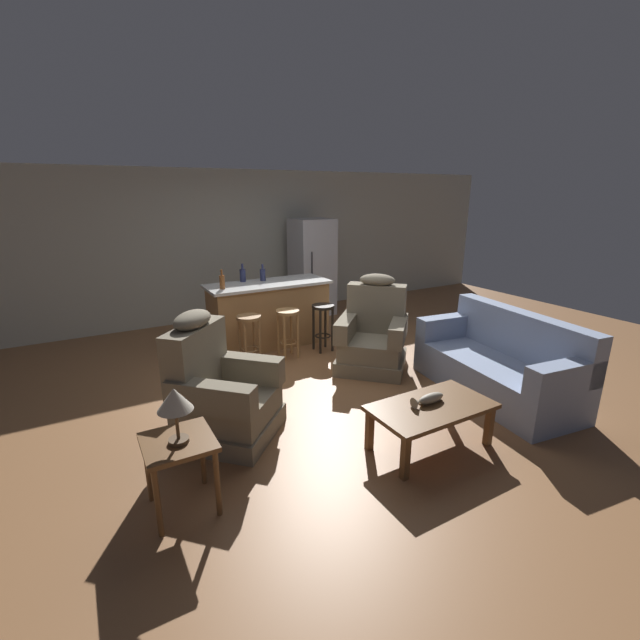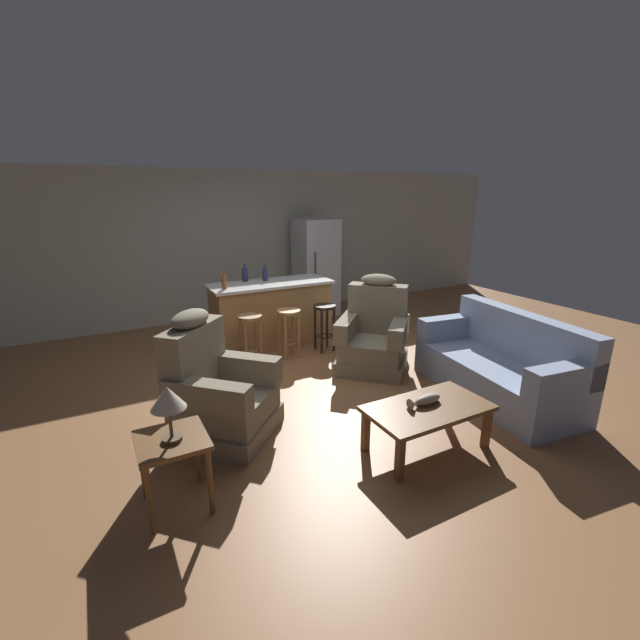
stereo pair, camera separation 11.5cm
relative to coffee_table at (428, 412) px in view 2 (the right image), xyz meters
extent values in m
plane|color=brown|center=(-0.16, 1.90, -0.36)|extent=(12.00, 12.00, 0.00)
cube|color=#B2B2A3|center=(-0.16, 5.02, 0.94)|extent=(12.00, 0.05, 2.60)
cube|color=brown|center=(0.00, 0.00, 0.04)|extent=(1.10, 0.60, 0.04)
cube|color=brown|center=(-0.49, -0.24, -0.17)|extent=(0.06, 0.06, 0.38)
cube|color=brown|center=(0.49, -0.24, -0.17)|extent=(0.06, 0.06, 0.38)
cube|color=brown|center=(-0.49, 0.24, -0.17)|extent=(0.06, 0.06, 0.38)
cube|color=brown|center=(0.49, 0.24, -0.17)|extent=(0.06, 0.06, 0.38)
cube|color=#4C3823|center=(0.02, 0.04, 0.06)|extent=(0.22, 0.07, 0.01)
ellipsoid|color=#9E937F|center=(0.02, 0.04, 0.10)|extent=(0.28, 0.09, 0.09)
cone|color=#9E937F|center=(-0.15, 0.04, 0.10)|extent=(0.06, 0.10, 0.10)
cube|color=#8493B2|center=(1.38, 0.44, -0.26)|extent=(1.08, 1.99, 0.20)
cube|color=#8493B2|center=(1.38, 0.44, -0.05)|extent=(1.08, 1.99, 0.22)
cube|color=#8493B2|center=(1.70, 0.40, 0.32)|extent=(0.44, 1.91, 0.52)
cube|color=#8493B2|center=(1.27, -0.40, 0.20)|extent=(0.86, 0.31, 0.28)
cube|color=#8493B2|center=(1.49, 1.28, 0.20)|extent=(0.86, 0.31, 0.28)
cube|color=#756B56|center=(-1.50, 1.09, -0.27)|extent=(1.19, 1.19, 0.18)
cube|color=#756B56|center=(-1.50, 1.09, -0.06)|extent=(1.10, 1.10, 0.24)
cube|color=#756B56|center=(-1.71, 1.30, 0.38)|extent=(0.70, 0.70, 0.64)
ellipsoid|color=#756B56|center=(-1.71, 1.30, 0.76)|extent=(0.51, 0.51, 0.16)
cube|color=#756B56|center=(-1.25, 1.31, 0.19)|extent=(0.69, 0.69, 0.26)
cube|color=#756B56|center=(-1.72, 0.84, 0.19)|extent=(0.69, 0.69, 0.26)
cube|color=#756B56|center=(0.62, 1.73, -0.27)|extent=(1.19, 1.19, 0.18)
cube|color=#756B56|center=(0.62, 1.73, -0.06)|extent=(1.10, 1.10, 0.24)
cube|color=#756B56|center=(0.83, 1.94, 0.38)|extent=(0.70, 0.70, 0.64)
ellipsoid|color=#756B56|center=(0.83, 1.94, 0.76)|extent=(0.51, 0.51, 0.16)
cube|color=#756B56|center=(0.84, 1.48, 0.19)|extent=(0.69, 0.69, 0.26)
cube|color=#756B56|center=(0.37, 1.95, 0.19)|extent=(0.69, 0.69, 0.26)
cube|color=brown|center=(-2.10, 0.31, 0.18)|extent=(0.48, 0.48, 0.04)
cylinder|color=brown|center=(-2.30, 0.11, -0.10)|extent=(0.04, 0.04, 0.52)
cylinder|color=brown|center=(-1.90, 0.11, -0.10)|extent=(0.04, 0.04, 0.52)
cylinder|color=brown|center=(-2.30, 0.51, -0.10)|extent=(0.04, 0.04, 0.52)
cylinder|color=brown|center=(-1.90, 0.51, -0.10)|extent=(0.04, 0.04, 0.52)
cylinder|color=#4C3823|center=(-2.10, 0.28, 0.21)|extent=(0.14, 0.14, 0.03)
cylinder|color=#4C3823|center=(-2.10, 0.28, 0.34)|extent=(0.02, 0.02, 0.22)
cone|color=#BCB29E|center=(-2.10, 0.28, 0.53)|extent=(0.24, 0.24, 0.16)
cube|color=#9E7042|center=(-0.16, 3.25, 0.09)|extent=(1.71, 0.63, 0.91)
cube|color=silver|center=(-0.16, 3.25, 0.57)|extent=(1.80, 0.70, 0.04)
cylinder|color=olive|center=(-0.71, 2.62, 0.30)|extent=(0.32, 0.32, 0.04)
torus|color=olive|center=(-0.71, 2.62, -0.14)|extent=(0.23, 0.23, 0.02)
cylinder|color=olive|center=(-0.81, 2.52, -0.04)|extent=(0.04, 0.04, 0.64)
cylinder|color=olive|center=(-0.61, 2.52, -0.04)|extent=(0.04, 0.04, 0.64)
cylinder|color=olive|center=(-0.81, 2.72, -0.04)|extent=(0.04, 0.04, 0.64)
cylinder|color=olive|center=(-0.61, 2.72, -0.04)|extent=(0.04, 0.04, 0.64)
cylinder|color=#A87A47|center=(-0.15, 2.62, 0.30)|extent=(0.32, 0.32, 0.04)
torus|color=#A87A47|center=(-0.15, 2.62, -0.14)|extent=(0.23, 0.23, 0.02)
cylinder|color=#A87A47|center=(-0.25, 2.52, -0.04)|extent=(0.04, 0.04, 0.64)
cylinder|color=#A87A47|center=(-0.05, 2.52, -0.04)|extent=(0.04, 0.04, 0.64)
cylinder|color=#A87A47|center=(-0.25, 2.72, -0.04)|extent=(0.04, 0.04, 0.64)
cylinder|color=#A87A47|center=(-0.05, 2.72, -0.04)|extent=(0.04, 0.04, 0.64)
cylinder|color=black|center=(0.41, 2.62, 0.30)|extent=(0.32, 0.32, 0.04)
torus|color=black|center=(0.41, 2.62, -0.14)|extent=(0.23, 0.23, 0.02)
cylinder|color=black|center=(0.31, 2.52, -0.04)|extent=(0.04, 0.04, 0.64)
cylinder|color=black|center=(0.51, 2.52, -0.04)|extent=(0.04, 0.04, 0.64)
cylinder|color=black|center=(0.31, 2.72, -0.04)|extent=(0.04, 0.04, 0.64)
cylinder|color=black|center=(0.51, 2.72, -0.04)|extent=(0.04, 0.04, 0.64)
cube|color=#B7B7BC|center=(1.23, 4.45, 0.52)|extent=(0.70, 0.66, 1.76)
cylinder|color=#333338|center=(1.04, 4.10, 0.60)|extent=(0.02, 0.02, 0.50)
cylinder|color=#23284C|center=(-0.17, 3.41, 0.67)|extent=(0.08, 0.08, 0.17)
cylinder|color=#23284C|center=(-0.17, 3.41, 0.80)|extent=(0.03, 0.03, 0.07)
cylinder|color=brown|center=(-0.87, 3.15, 0.68)|extent=(0.07, 0.07, 0.19)
cylinder|color=brown|center=(-0.87, 3.15, 0.81)|extent=(0.03, 0.03, 0.08)
cylinder|color=#23284C|center=(-0.45, 3.49, 0.68)|extent=(0.09, 0.09, 0.19)
cylinder|color=#23284C|center=(-0.45, 3.49, 0.81)|extent=(0.03, 0.03, 0.08)
camera|label=1|loc=(-2.54, -2.46, 1.86)|focal=24.00mm
camera|label=2|loc=(-2.44, -2.51, 1.86)|focal=24.00mm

